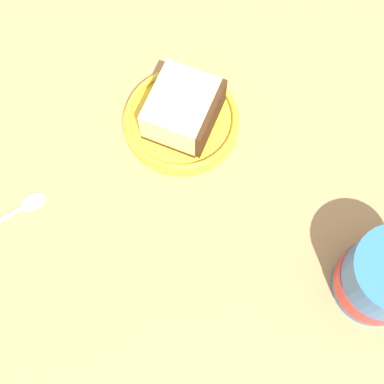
{
  "coord_description": "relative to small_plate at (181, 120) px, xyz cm",
  "views": [
    {
      "loc": [
        20.31,
        -7.71,
        61.18
      ],
      "look_at": [
        -0.01,
        -2.13,
        3.0
      ],
      "focal_mm": 53.65,
      "sensor_mm": 36.0,
      "label": 1
    }
  ],
  "objects": [
    {
      "name": "small_plate",
      "position": [
        0.0,
        0.0,
        0.0
      ],
      "size": [
        13.65,
        13.65,
        1.87
      ],
      "color": "yellow",
      "rests_on": "ground_plane"
    },
    {
      "name": "ground_plane",
      "position": [
        9.73,
        0.75,
        -2.65
      ],
      "size": [
        121.56,
        121.56,
        3.45
      ],
      "primitive_type": "cube",
      "color": "tan"
    },
    {
      "name": "cake_slice",
      "position": [
        0.16,
        0.21,
        2.74
      ],
      "size": [
        10.82,
        10.68,
        5.02
      ],
      "color": "#472814",
      "rests_on": "small_plate"
    },
    {
      "name": "teaspoon",
      "position": [
        5.55,
        -20.44,
        -0.57
      ],
      "size": [
        4.39,
        11.46,
        0.8
      ],
      "color": "silver",
      "rests_on": "ground_plane"
    },
    {
      "name": "tea_mug",
      "position": [
        24.07,
        14.71,
        3.3
      ],
      "size": [
        8.74,
        11.1,
        9.18
      ],
      "color": "#3372BF",
      "rests_on": "ground_plane"
    }
  ]
}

